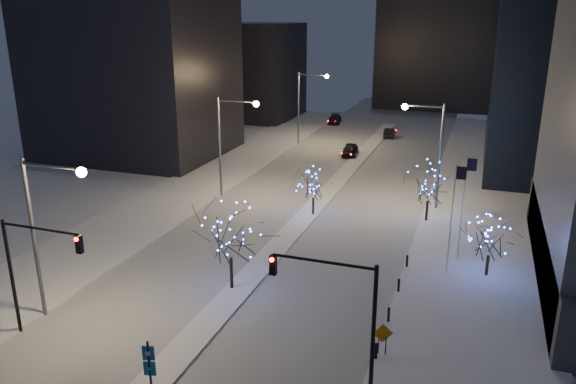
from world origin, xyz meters
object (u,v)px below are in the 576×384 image
at_px(car_near, 350,150).
at_px(car_far, 335,119).
at_px(street_lamp_w_mid, 229,134).
at_px(holiday_tree_median_far, 313,185).
at_px(traffic_signal_east, 342,304).
at_px(wayfinding_sign, 149,365).
at_px(street_lamp_w_near, 45,218).
at_px(holiday_tree_median_near, 230,234).
at_px(holiday_tree_plaza_far, 429,184).
at_px(street_lamp_w_far, 306,98).
at_px(car_mid, 390,133).
at_px(street_lamp_east, 431,142).
at_px(construction_sign, 383,336).
at_px(holiday_tree_plaza_near, 490,238).
at_px(traffic_signal_west, 31,261).

height_order(car_near, car_far, car_near).
height_order(street_lamp_w_mid, car_far, street_lamp_w_mid).
bearing_deg(holiday_tree_median_far, traffic_signal_east, -70.24).
bearing_deg(wayfinding_sign, street_lamp_w_near, 139.32).
bearing_deg(holiday_tree_median_near, holiday_tree_plaza_far, 57.67).
distance_m(car_far, holiday_tree_median_far, 45.03).
distance_m(street_lamp_w_far, holiday_tree_plaza_far, 32.41).
relative_size(car_mid, wayfinding_sign, 1.23).
relative_size(street_lamp_w_far, wayfinding_sign, 3.05).
bearing_deg(street_lamp_east, construction_sign, -89.22).
bearing_deg(construction_sign, street_lamp_w_near, 167.51).
relative_size(street_lamp_w_far, holiday_tree_plaza_far, 1.93).
distance_m(street_lamp_east, wayfinding_sign, 34.41).
bearing_deg(holiday_tree_median_near, traffic_signal_east, -39.81).
xyz_separation_m(car_mid, holiday_tree_median_near, (-2.00, -51.78, 3.39)).
bearing_deg(holiday_tree_plaza_near, wayfinding_sign, -127.88).
relative_size(traffic_signal_west, wayfinding_sign, 2.14).
height_order(traffic_signal_west, construction_sign, traffic_signal_west).
height_order(street_lamp_w_far, wayfinding_sign, street_lamp_w_far).
distance_m(car_near, holiday_tree_plaza_far, 24.69).
height_order(car_far, wayfinding_sign, wayfinding_sign).
relative_size(traffic_signal_east, construction_sign, 3.80).
distance_m(holiday_tree_median_near, wayfinding_sign, 11.89).
bearing_deg(wayfinding_sign, street_lamp_w_mid, 93.70).
bearing_deg(holiday_tree_median_near, street_lamp_w_far, 101.07).
bearing_deg(construction_sign, street_lamp_w_mid, 110.86).
relative_size(car_near, holiday_tree_plaza_far, 0.87).
bearing_deg(car_mid, street_lamp_east, 103.14).
height_order(holiday_tree_plaza_far, construction_sign, holiday_tree_plaza_far).
bearing_deg(traffic_signal_west, traffic_signal_east, 3.29).
bearing_deg(holiday_tree_plaza_near, holiday_tree_median_far, 152.33).
relative_size(street_lamp_w_mid, wayfinding_sign, 3.05).
xyz_separation_m(street_lamp_w_mid, car_far, (-0.06, 41.46, -5.79)).
relative_size(car_mid, holiday_tree_median_far, 0.94).
bearing_deg(street_lamp_east, traffic_signal_west, -121.69).
xyz_separation_m(street_lamp_w_near, holiday_tree_median_far, (9.44, 22.49, -3.54)).
height_order(street_lamp_w_mid, holiday_tree_median_near, street_lamp_w_mid).
relative_size(street_lamp_w_mid, car_near, 2.23).
height_order(car_mid, holiday_tree_plaza_near, holiday_tree_plaza_near).
xyz_separation_m(holiday_tree_median_far, construction_sign, (9.93, -19.99, -1.70)).
relative_size(traffic_signal_west, construction_sign, 3.80).
distance_m(street_lamp_w_near, holiday_tree_median_far, 24.65).
xyz_separation_m(street_lamp_w_near, street_lamp_w_far, (0.00, 50.00, 0.00)).
height_order(street_lamp_w_far, car_mid, street_lamp_w_far).
bearing_deg(car_mid, holiday_tree_plaza_near, 105.33).
xyz_separation_m(traffic_signal_west, holiday_tree_plaza_near, (24.13, 16.53, -1.83)).
distance_m(traffic_signal_east, wayfinding_sign, 9.51).
bearing_deg(street_lamp_east, holiday_tree_plaza_far, -83.67).
bearing_deg(holiday_tree_median_near, car_near, 91.48).
distance_m(traffic_signal_west, holiday_tree_plaza_far, 32.39).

